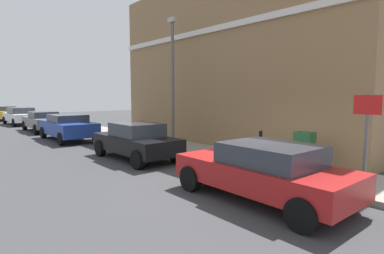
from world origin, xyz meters
The scene contains 13 objects.
ground centered at (0.00, 0.00, 0.00)m, with size 80.00×80.00×0.00m, color #38383A.
sidewalk centered at (1.95, 6.00, 0.07)m, with size 2.50×30.00×0.15m, color gray.
corner_building centered at (6.57, 4.87, 3.93)m, with size 6.85×13.74×7.85m.
car_red centered at (-0.73, -1.10, 0.71)m, with size 2.00×4.22×1.34m.
car_black centered at (-0.58, 4.80, 0.72)m, with size 1.80×4.01×1.39m.
car_blue centered at (-0.77, 11.58, 0.74)m, with size 2.06×4.47×1.39m.
car_grey centered at (-0.64, 16.80, 0.71)m, with size 1.92×4.44×1.34m.
car_white centered at (-0.65, 23.11, 0.75)m, with size 2.04×4.52×1.42m.
car_yellow centered at (-0.77, 29.11, 0.73)m, with size 1.88×4.13×1.37m.
utility_cabinet centered at (2.22, -0.46, 0.68)m, with size 0.46×0.61×1.15m.
bollard_near_cabinet centered at (2.32, 1.24, 0.70)m, with size 0.14×0.14×1.04m.
street_sign centered at (1.07, -2.58, 1.66)m, with size 0.08×0.60×2.30m.
lamppost centered at (2.07, 5.98, 3.30)m, with size 0.20×0.44×5.72m.
Camera 1 is at (-6.45, -5.18, 2.41)m, focal length 28.52 mm.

